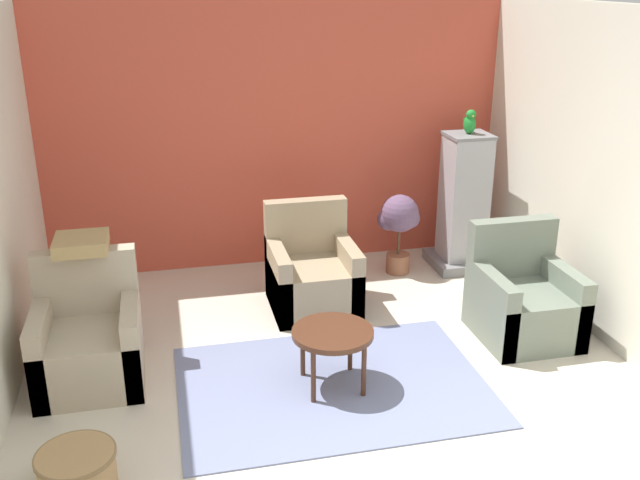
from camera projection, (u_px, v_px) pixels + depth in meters
wall_back_accent at (277, 136)px, 6.93m from camera, size 4.59×0.06×2.58m
wall_right at (596, 172)px, 5.69m from camera, size 0.06×3.71×2.58m
area_rug at (332, 385)px, 5.12m from camera, size 2.19×1.56×0.01m
coffee_table at (333, 337)px, 4.99m from camera, size 0.58×0.58×0.45m
armchair_left at (89, 343)px, 5.11m from camera, size 0.73×0.76×0.91m
armchair_right at (523, 302)px, 5.75m from camera, size 0.73×0.76×0.91m
armchair_middle at (312, 276)px, 6.25m from camera, size 0.73×0.76×0.91m
birdcage at (463, 206)px, 7.01m from camera, size 0.58×0.58×1.35m
parrot at (470, 122)px, 6.72m from camera, size 0.11×0.20×0.24m
potted_plant at (399, 221)px, 6.89m from camera, size 0.40×0.37×0.79m
wicker_basket at (77, 470)px, 4.06m from camera, size 0.46×0.46×0.24m
throw_pillow at (81, 244)px, 5.12m from camera, size 0.38×0.38×0.10m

